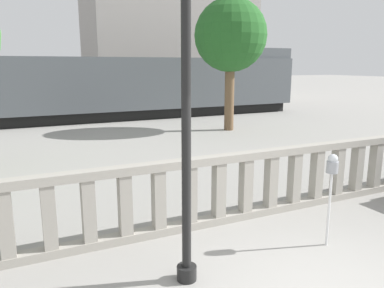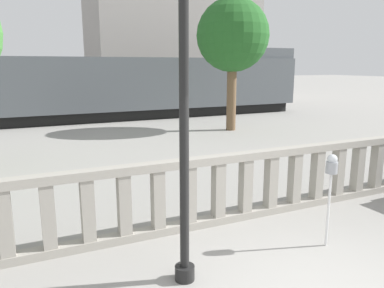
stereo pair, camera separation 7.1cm
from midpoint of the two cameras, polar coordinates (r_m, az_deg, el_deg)
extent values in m
cube|color=#9E998E|center=(7.04, 3.74, -11.38)|extent=(14.90, 0.24, 0.14)
cube|color=#9E998E|center=(6.67, 3.88, -2.32)|extent=(14.90, 0.24, 0.14)
cube|color=#9E998E|center=(6.07, -26.81, -10.80)|extent=(0.20, 0.20, 1.00)
cube|color=#9E998E|center=(6.06, -21.28, -10.31)|extent=(0.20, 0.20, 1.00)
cube|color=#9E998E|center=(6.12, -15.80, -9.73)|extent=(0.20, 0.20, 1.00)
cube|color=#9E998E|center=(6.22, -10.49, -9.09)|extent=(0.20, 0.20, 1.00)
cube|color=#9E998E|center=(6.38, -5.42, -8.40)|extent=(0.20, 0.20, 1.00)
cube|color=#9E998E|center=(6.58, -0.64, -7.68)|extent=(0.20, 0.20, 1.00)
cube|color=#9E998E|center=(6.83, 3.81, -6.97)|extent=(0.20, 0.20, 1.00)
cube|color=#9E998E|center=(7.12, 7.91, -6.28)|extent=(0.20, 0.20, 1.00)
cube|color=#9E998E|center=(7.44, 11.67, -5.61)|extent=(0.20, 0.20, 1.00)
cube|color=#9E998E|center=(7.79, 15.09, -4.98)|extent=(0.20, 0.20, 1.00)
cube|color=#9E998E|center=(8.16, 18.21, -4.39)|extent=(0.20, 0.20, 1.00)
cube|color=#9E998E|center=(8.56, 21.03, -3.84)|extent=(0.20, 0.20, 1.00)
cube|color=#9E998E|center=(8.98, 23.60, -3.33)|extent=(0.20, 0.20, 1.00)
cube|color=#9E998E|center=(9.41, 25.94, -2.87)|extent=(0.20, 0.20, 1.00)
cylinder|color=black|center=(5.35, -1.22, -19.02)|extent=(0.27, 0.27, 0.20)
cylinder|color=black|center=(4.59, -1.38, 14.18)|extent=(0.12, 0.12, 5.67)
cylinder|color=silver|center=(6.40, 19.84, -9.37)|extent=(0.04, 0.04, 1.21)
cylinder|color=gray|center=(6.19, 20.29, -3.32)|extent=(0.18, 0.18, 0.18)
sphere|color=#B2B7BC|center=(6.15, 20.38, -2.15)|extent=(0.15, 0.15, 0.15)
cube|color=black|center=(20.16, -21.11, 3.82)|extent=(27.45, 2.41, 0.55)
cube|color=#4C5156|center=(20.01, -21.46, 8.40)|extent=(28.01, 3.01, 2.68)
cube|color=#4C5156|center=(24.31, 9.90, 13.40)|extent=(3.00, 2.71, 0.60)
cube|color=gray|center=(31.63, -3.70, 20.93)|extent=(12.81, 6.88, 15.58)
cylinder|color=brown|center=(16.67, 5.59, 7.14)|extent=(0.42, 0.42, 2.93)
sphere|color=#235B23|center=(16.66, 5.78, 16.18)|extent=(3.11, 3.11, 3.11)
camera|label=1|loc=(0.04, -90.27, -0.06)|focal=35.00mm
camera|label=2|loc=(0.04, 89.73, 0.06)|focal=35.00mm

